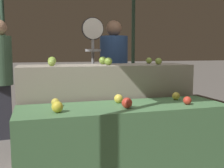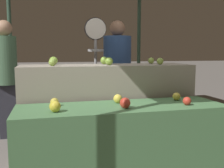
% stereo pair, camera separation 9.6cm
% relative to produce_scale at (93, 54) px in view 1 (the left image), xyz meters
% --- Properties ---
extents(display_counter_front, '(1.78, 0.55, 0.77)m').
position_rel_produce_scale_xyz_m(display_counter_front, '(0.01, -1.19, -0.82)').
color(display_counter_front, '#4C7A4C').
rests_on(display_counter_front, ground_plane).
extents(display_counter_back, '(1.78, 0.55, 1.09)m').
position_rel_produce_scale_xyz_m(display_counter_back, '(0.01, -0.59, -0.66)').
color(display_counter_back, gray).
rests_on(display_counter_back, ground_plane).
extents(apple_front_0, '(0.09, 0.09, 0.09)m').
position_rel_produce_scale_xyz_m(apple_front_0, '(-0.56, -1.30, -0.39)').
color(apple_front_0, gold).
rests_on(apple_front_0, display_counter_front).
extents(apple_front_1, '(0.09, 0.09, 0.09)m').
position_rel_produce_scale_xyz_m(apple_front_1, '(-0.00, -1.30, -0.39)').
color(apple_front_1, red).
rests_on(apple_front_1, display_counter_front).
extents(apple_front_2, '(0.07, 0.07, 0.07)m').
position_rel_produce_scale_xyz_m(apple_front_2, '(0.55, -1.30, -0.39)').
color(apple_front_2, red).
rests_on(apple_front_2, display_counter_front).
extents(apple_front_3, '(0.07, 0.07, 0.07)m').
position_rel_produce_scale_xyz_m(apple_front_3, '(-0.56, -1.07, -0.39)').
color(apple_front_3, gold).
rests_on(apple_front_3, display_counter_front).
extents(apple_front_4, '(0.08, 0.08, 0.08)m').
position_rel_produce_scale_xyz_m(apple_front_4, '(-0.00, -1.07, -0.39)').
color(apple_front_4, yellow).
rests_on(apple_front_4, display_counter_front).
extents(apple_front_5, '(0.07, 0.07, 0.07)m').
position_rel_produce_scale_xyz_m(apple_front_5, '(0.57, -1.08, -0.39)').
color(apple_front_5, yellow).
rests_on(apple_front_5, display_counter_front).
extents(apple_back_0, '(0.07, 0.07, 0.07)m').
position_rel_produce_scale_xyz_m(apple_back_0, '(-0.56, -0.71, -0.08)').
color(apple_back_0, '#8EB247').
rests_on(apple_back_0, display_counter_back).
extents(apple_back_1, '(0.08, 0.08, 0.08)m').
position_rel_produce_scale_xyz_m(apple_back_1, '(0.00, -0.70, -0.07)').
color(apple_back_1, '#7AA338').
rests_on(apple_back_1, display_counter_back).
extents(apple_back_2, '(0.07, 0.07, 0.07)m').
position_rel_produce_scale_xyz_m(apple_back_2, '(0.57, -0.70, -0.08)').
color(apple_back_2, '#8EB247').
rests_on(apple_back_2, display_counter_back).
extents(apple_back_3, '(0.09, 0.09, 0.09)m').
position_rel_produce_scale_xyz_m(apple_back_3, '(-0.54, -0.48, -0.07)').
color(apple_back_3, '#84AD3D').
rests_on(apple_back_3, display_counter_back).
extents(apple_back_4, '(0.08, 0.08, 0.08)m').
position_rel_produce_scale_xyz_m(apple_back_4, '(0.00, -0.48, -0.07)').
color(apple_back_4, '#7AA338').
rests_on(apple_back_4, display_counter_back).
extents(apple_back_5, '(0.07, 0.07, 0.07)m').
position_rel_produce_scale_xyz_m(apple_back_5, '(0.56, -0.47, -0.08)').
color(apple_back_5, '#8EB247').
rests_on(apple_back_5, display_counter_back).
extents(produce_scale, '(0.28, 0.20, 1.65)m').
position_rel_produce_scale_xyz_m(produce_scale, '(0.00, 0.00, 0.00)').
color(produce_scale, '#99999E').
rests_on(produce_scale, ground_plane).
extents(person_vendor_at_scale, '(0.52, 0.52, 1.66)m').
position_rel_produce_scale_xyz_m(person_vendor_at_scale, '(0.37, 0.33, -0.25)').
color(person_vendor_at_scale, '#2D2D38').
rests_on(person_vendor_at_scale, ground_plane).
extents(person_customer_left, '(0.32, 0.32, 1.66)m').
position_rel_produce_scale_xyz_m(person_customer_left, '(-1.16, 0.62, -0.23)').
color(person_customer_left, '#2D2D38').
rests_on(person_customer_left, ground_plane).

